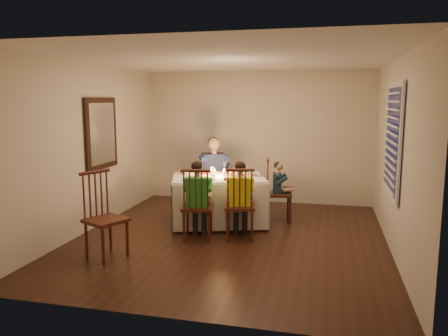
% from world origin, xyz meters
% --- Properties ---
extents(ground, '(5.00, 5.00, 0.00)m').
position_xyz_m(ground, '(0.00, 0.00, 0.00)').
color(ground, black).
rests_on(ground, ground).
extents(wall_left, '(0.02, 5.00, 2.60)m').
position_xyz_m(wall_left, '(-2.25, 0.00, 1.30)').
color(wall_left, beige).
rests_on(wall_left, ground).
extents(wall_right, '(0.02, 5.00, 2.60)m').
position_xyz_m(wall_right, '(2.25, 0.00, 1.30)').
color(wall_right, beige).
rests_on(wall_right, ground).
extents(wall_back, '(4.50, 0.02, 2.60)m').
position_xyz_m(wall_back, '(0.00, 2.50, 1.30)').
color(wall_back, beige).
rests_on(wall_back, ground).
extents(ceiling, '(5.00, 5.00, 0.00)m').
position_xyz_m(ceiling, '(0.00, 0.00, 2.60)').
color(ceiling, white).
rests_on(ceiling, wall_back).
extents(dining_table, '(1.78, 1.51, 0.76)m').
position_xyz_m(dining_table, '(-0.36, 0.73, 0.56)').
color(dining_table, white).
rests_on(dining_table, ground).
extents(chair_adult, '(0.58, 0.57, 1.08)m').
position_xyz_m(chair_adult, '(-0.63, 1.47, 0.00)').
color(chair_adult, '#3C1810').
rests_on(chair_adult, ground).
extents(chair_near_left, '(0.51, 0.49, 1.08)m').
position_xyz_m(chair_near_left, '(-0.46, -0.15, 0.00)').
color(chair_near_left, '#3C1810').
rests_on(chair_near_left, ground).
extents(chair_near_right, '(0.51, 0.49, 1.08)m').
position_xyz_m(chair_near_right, '(0.14, 0.04, 0.00)').
color(chair_near_right, '#3C1810').
rests_on(chair_near_right, ground).
extents(chair_end, '(0.48, 0.50, 1.08)m').
position_xyz_m(chair_end, '(0.59, 1.07, 0.00)').
color(chair_end, '#3C1810').
rests_on(chair_end, ground).
extents(chair_extra, '(0.60, 0.61, 1.14)m').
position_xyz_m(chair_extra, '(-1.39, -1.16, 0.00)').
color(chair_extra, '#3C1810').
rests_on(chair_extra, ground).
extents(adult, '(0.68, 0.66, 1.37)m').
position_xyz_m(adult, '(-0.63, 1.47, 0.00)').
color(adult, navy).
rests_on(adult, ground).
extents(child_green, '(0.47, 0.44, 1.17)m').
position_xyz_m(child_green, '(-0.46, -0.15, 0.00)').
color(child_green, green).
rests_on(child_green, ground).
extents(child_yellow, '(0.46, 0.43, 1.16)m').
position_xyz_m(child_yellow, '(0.14, 0.04, 0.00)').
color(child_yellow, '#FAFF1B').
rests_on(child_yellow, ground).
extents(child_teal, '(0.34, 0.37, 1.02)m').
position_xyz_m(child_teal, '(0.59, 1.07, 0.00)').
color(child_teal, '#18303C').
rests_on(child_teal, ground).
extents(setting_adult, '(0.33, 0.33, 0.02)m').
position_xyz_m(setting_adult, '(-0.49, 1.00, 0.80)').
color(setting_adult, white).
rests_on(setting_adult, dining_table).
extents(setting_green, '(0.33, 0.33, 0.02)m').
position_xyz_m(setting_green, '(-0.54, 0.36, 0.80)').
color(setting_green, white).
rests_on(setting_green, dining_table).
extents(setting_yellow, '(0.33, 0.33, 0.02)m').
position_xyz_m(setting_yellow, '(0.01, 0.53, 0.80)').
color(setting_yellow, white).
rests_on(setting_yellow, dining_table).
extents(setting_teal, '(0.33, 0.33, 0.02)m').
position_xyz_m(setting_teal, '(0.16, 0.90, 0.80)').
color(setting_teal, white).
rests_on(setting_teal, dining_table).
extents(candle_left, '(0.06, 0.06, 0.10)m').
position_xyz_m(candle_left, '(-0.43, 0.71, 0.84)').
color(candle_left, white).
rests_on(candle_left, dining_table).
extents(candle_right, '(0.06, 0.06, 0.10)m').
position_xyz_m(candle_right, '(-0.27, 0.76, 0.84)').
color(candle_right, white).
rests_on(candle_right, dining_table).
extents(squash, '(0.09, 0.09, 0.09)m').
position_xyz_m(squash, '(-1.04, 0.84, 0.84)').
color(squash, yellow).
rests_on(squash, dining_table).
extents(orange_fruit, '(0.08, 0.08, 0.08)m').
position_xyz_m(orange_fruit, '(-0.18, 0.85, 0.83)').
color(orange_fruit, orange).
rests_on(orange_fruit, dining_table).
extents(serving_bowl, '(0.27, 0.27, 0.05)m').
position_xyz_m(serving_bowl, '(-0.95, 0.88, 0.82)').
color(serving_bowl, white).
rests_on(serving_bowl, dining_table).
extents(wall_mirror, '(0.06, 0.95, 1.15)m').
position_xyz_m(wall_mirror, '(-2.22, 0.30, 1.50)').
color(wall_mirror, black).
rests_on(wall_mirror, wall_left).
extents(window_blinds, '(0.07, 1.34, 1.54)m').
position_xyz_m(window_blinds, '(2.21, 0.10, 1.50)').
color(window_blinds, black).
rests_on(window_blinds, wall_right).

